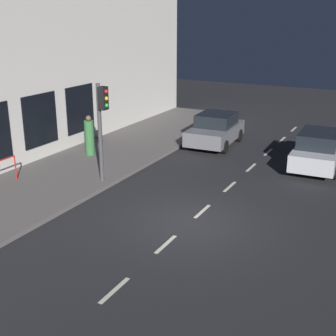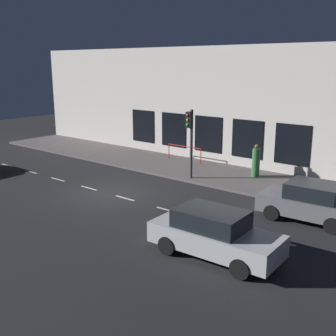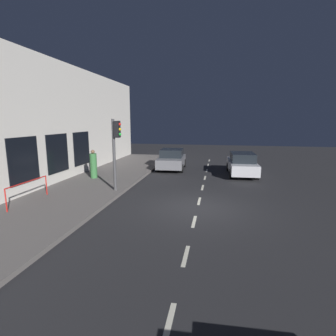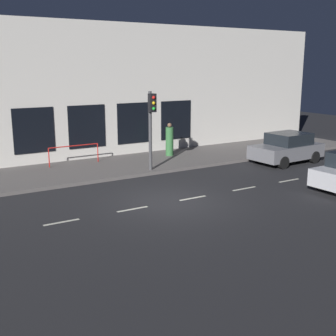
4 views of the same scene
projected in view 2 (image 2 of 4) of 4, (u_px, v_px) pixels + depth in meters
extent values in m
plane|color=#232326|center=(110.00, 194.00, 20.21)|extent=(60.00, 60.00, 0.00)
cube|color=#5B5654|center=(187.00, 168.00, 24.88)|extent=(4.50, 32.00, 0.15)
cube|color=beige|center=(212.00, 106.00, 25.93)|extent=(0.60, 32.00, 7.25)
cube|color=black|center=(292.00, 145.00, 22.71)|extent=(0.04, 2.03, 2.25)
cube|color=black|center=(247.00, 139.00, 24.41)|extent=(0.04, 2.03, 2.25)
cube|color=black|center=(208.00, 134.00, 26.11)|extent=(0.04, 2.03, 2.25)
cube|color=black|center=(174.00, 130.00, 27.81)|extent=(0.04, 2.03, 2.25)
cube|color=black|center=(143.00, 126.00, 29.52)|extent=(0.04, 2.03, 2.25)
cube|color=beige|center=(280.00, 241.00, 14.81)|extent=(0.12, 1.20, 0.01)
cube|color=beige|center=(218.00, 224.00, 16.40)|extent=(0.12, 1.20, 0.01)
cube|color=beige|center=(167.00, 210.00, 18.00)|extent=(0.12, 1.20, 0.01)
cube|color=beige|center=(125.00, 198.00, 19.59)|extent=(0.12, 1.20, 0.01)
cube|color=beige|center=(89.00, 188.00, 21.18)|extent=(0.12, 1.20, 0.01)
cube|color=beige|center=(58.00, 179.00, 22.78)|extent=(0.12, 1.20, 0.01)
cube|color=beige|center=(31.00, 172.00, 24.37)|extent=(0.12, 1.20, 0.01)
cube|color=beige|center=(7.00, 165.00, 25.97)|extent=(0.12, 1.20, 0.01)
cylinder|color=#424244|center=(191.00, 144.00, 22.09)|extent=(0.16, 0.16, 3.71)
cube|color=black|center=(189.00, 120.00, 21.61)|extent=(0.26, 0.32, 0.84)
sphere|color=red|center=(188.00, 115.00, 21.44)|extent=(0.15, 0.15, 0.15)
sphere|color=gold|center=(188.00, 120.00, 21.50)|extent=(0.15, 0.15, 0.15)
sphere|color=green|center=(188.00, 125.00, 21.56)|extent=(0.15, 0.15, 0.15)
cube|color=slate|center=(309.00, 205.00, 16.72)|extent=(2.09, 3.94, 0.70)
cube|color=black|center=(314.00, 190.00, 16.47)|extent=(1.77, 2.09, 0.60)
cylinder|color=black|center=(272.00, 212.00, 16.79)|extent=(0.25, 0.65, 0.64)
cylinder|color=black|center=(288.00, 201.00, 18.17)|extent=(0.25, 0.65, 0.64)
cylinder|color=black|center=(333.00, 226.00, 15.42)|extent=(0.25, 0.65, 0.64)
cube|color=#B7B7BC|center=(215.00, 239.00, 13.51)|extent=(1.93, 4.41, 0.70)
cube|color=black|center=(211.00, 219.00, 13.46)|extent=(1.63, 2.32, 0.60)
cylinder|color=black|center=(264.00, 249.00, 13.44)|extent=(0.25, 0.65, 0.64)
cylinder|color=black|center=(240.00, 269.00, 12.17)|extent=(0.25, 0.65, 0.64)
cylinder|color=black|center=(194.00, 230.00, 15.01)|extent=(0.25, 0.65, 0.64)
cylinder|color=black|center=(167.00, 245.00, 13.74)|extent=(0.25, 0.65, 0.64)
cylinder|color=#336B38|center=(256.00, 163.00, 22.64)|extent=(0.52, 0.52, 1.57)
sphere|color=brown|center=(257.00, 146.00, 22.42)|extent=(0.23, 0.23, 0.23)
cube|color=brown|center=(258.00, 146.00, 22.49)|extent=(0.06, 0.07, 0.07)
cylinder|color=red|center=(201.00, 156.00, 25.58)|extent=(0.05, 0.05, 0.95)
cylinder|color=red|center=(169.00, 151.00, 27.13)|extent=(0.05, 0.05, 0.95)
cylinder|color=red|center=(184.00, 146.00, 26.24)|extent=(0.05, 2.54, 0.05)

